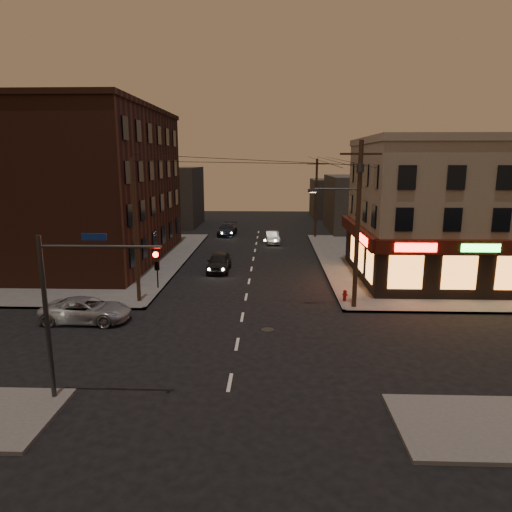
{
  "coord_description": "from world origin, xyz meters",
  "views": [
    {
      "loc": [
        1.69,
        -21.3,
        9.03
      ],
      "look_at": [
        0.73,
        6.2,
        3.2
      ],
      "focal_mm": 32.0,
      "sensor_mm": 36.0,
      "label": 1
    }
  ],
  "objects_px": {
    "sedan_far": "(227,230)",
    "sedan_near": "(219,262)",
    "sedan_mid": "(272,237)",
    "fire_hydrant": "(345,295)",
    "suv_cross": "(86,310)"
  },
  "relations": [
    {
      "from": "sedan_far",
      "to": "sedan_near",
      "type": "bearing_deg",
      "value": -82.62
    },
    {
      "from": "sedan_near",
      "to": "suv_cross",
      "type": "bearing_deg",
      "value": -116.52
    },
    {
      "from": "fire_hydrant",
      "to": "suv_cross",
      "type": "bearing_deg",
      "value": -165.53
    },
    {
      "from": "sedan_mid",
      "to": "suv_cross",
      "type": "bearing_deg",
      "value": -118.84
    },
    {
      "from": "suv_cross",
      "to": "sedan_far",
      "type": "xyz_separation_m",
      "value": [
        5.06,
        30.45,
        0.01
      ]
    },
    {
      "from": "sedan_near",
      "to": "sedan_mid",
      "type": "relative_size",
      "value": 1.12
    },
    {
      "from": "suv_cross",
      "to": "fire_hydrant",
      "type": "relative_size",
      "value": 6.64
    },
    {
      "from": "sedan_mid",
      "to": "sedan_far",
      "type": "distance_m",
      "value": 7.52
    },
    {
      "from": "sedan_far",
      "to": "fire_hydrant",
      "type": "relative_size",
      "value": 6.48
    },
    {
      "from": "sedan_mid",
      "to": "fire_hydrant",
      "type": "relative_size",
      "value": 5.36
    },
    {
      "from": "sedan_near",
      "to": "fire_hydrant",
      "type": "bearing_deg",
      "value": -42.76
    },
    {
      "from": "sedan_mid",
      "to": "fire_hydrant",
      "type": "bearing_deg",
      "value": -83.92
    },
    {
      "from": "sedan_far",
      "to": "fire_hydrant",
      "type": "height_order",
      "value": "sedan_far"
    },
    {
      "from": "sedan_near",
      "to": "sedan_mid",
      "type": "xyz_separation_m",
      "value": [
        4.38,
        12.99,
        -0.1
      ]
    },
    {
      "from": "suv_cross",
      "to": "sedan_mid",
      "type": "height_order",
      "value": "suv_cross"
    }
  ]
}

